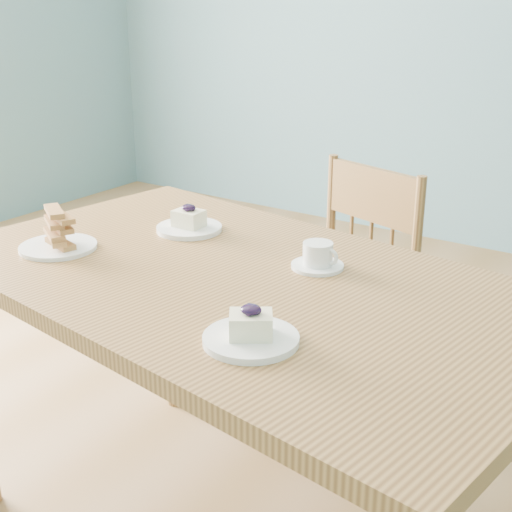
# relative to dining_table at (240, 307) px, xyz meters

# --- Properties ---
(dining_table) EXTENTS (1.52, 1.00, 0.76)m
(dining_table) POSITION_rel_dining_table_xyz_m (0.00, 0.00, 0.00)
(dining_table) COLOR #A0723C
(dining_table) RESTS_ON ground
(dining_chair) EXTENTS (0.48, 0.47, 0.86)m
(dining_chair) POSITION_rel_dining_table_xyz_m (-0.07, 0.63, -0.24)
(dining_chair) COLOR #A0723C
(dining_chair) RESTS_ON ground
(cheesecake_plate_near) EXTENTS (0.18, 0.18, 0.07)m
(cheesecake_plate_near) POSITION_rel_dining_table_xyz_m (0.20, -0.25, 0.09)
(cheesecake_plate_near) COLOR white
(cheesecake_plate_near) RESTS_ON dining_table
(cheesecake_plate_far) EXTENTS (0.17, 0.17, 0.07)m
(cheesecake_plate_far) POSITION_rel_dining_table_xyz_m (-0.29, 0.18, 0.09)
(cheesecake_plate_far) COLOR white
(cheesecake_plate_far) RESTS_ON dining_table
(coffee_cup) EXTENTS (0.12, 0.12, 0.06)m
(coffee_cup) POSITION_rel_dining_table_xyz_m (0.12, 0.14, 0.10)
(coffee_cup) COLOR white
(coffee_cup) RESTS_ON dining_table
(biscotti_plate) EXTENTS (0.19, 0.19, 0.10)m
(biscotti_plate) POSITION_rel_dining_table_xyz_m (-0.47, -0.11, 0.11)
(biscotti_plate) COLOR white
(biscotti_plate) RESTS_ON dining_table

